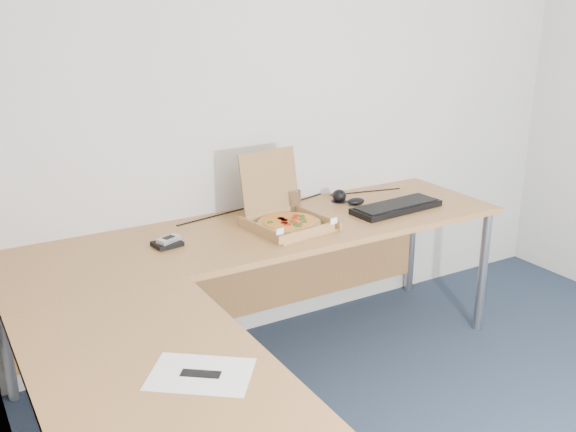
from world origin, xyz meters
TOP-DOWN VIEW (x-y plane):
  - desk at (-0.82, 0.97)m, footprint 2.50×2.20m
  - pizza_box at (-0.40, 1.37)m, footprint 0.34×0.39m
  - drinking_glass at (-0.26, 1.54)m, footprint 0.07×0.07m
  - keyboard at (0.23, 1.31)m, footprint 0.52×0.22m
  - mouse at (0.10, 1.49)m, footprint 0.12×0.10m
  - wallet at (-1.00, 1.42)m, footprint 0.13×0.12m
  - phone at (-0.99, 1.42)m, footprint 0.12×0.09m
  - paper_sheet at (-1.29, 0.36)m, footprint 0.37×0.35m
  - dome_speaker at (0.06, 1.59)m, footprint 0.09×0.09m
  - cable_bundle at (-0.21, 1.68)m, footprint 0.66×0.14m

SIDE VIEW (x-z plane):
  - desk at x=-0.82m, z-range 0.34..1.07m
  - paper_sheet at x=-1.29m, z-range 0.73..0.73m
  - cable_bundle at x=-0.21m, z-range 0.73..0.74m
  - wallet at x=-1.00m, z-range 0.73..0.75m
  - keyboard at x=0.23m, z-range 0.73..0.76m
  - mouse at x=0.10m, z-range 0.73..0.77m
  - phone at x=-0.99m, z-range 0.75..0.77m
  - dome_speaker at x=0.06m, z-range 0.73..0.80m
  - pizza_box at x=-0.40m, z-range 0.60..0.94m
  - drinking_glass at x=-0.26m, z-range 0.73..0.85m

